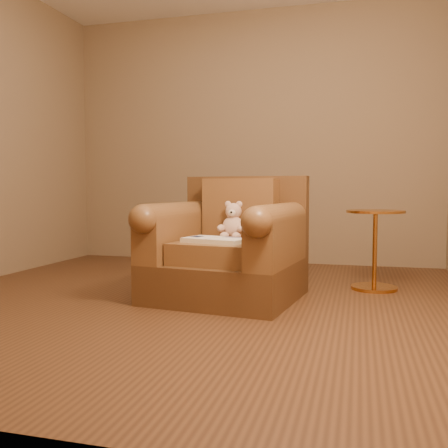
# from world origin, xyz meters

# --- Properties ---
(floor) EXTENTS (4.00, 4.00, 0.00)m
(floor) POSITION_xyz_m (0.00, 0.00, 0.00)
(floor) COLOR #53331C
(floor) RESTS_ON ground
(room) EXTENTS (4.02, 4.02, 2.71)m
(room) POSITION_xyz_m (0.00, 0.00, 1.71)
(room) COLOR #846D51
(room) RESTS_ON ground
(armchair) EXTENTS (1.11, 1.07, 0.89)m
(armchair) POSITION_xyz_m (0.24, 0.16, 0.35)
(armchair) COLOR #54361C
(armchair) RESTS_ON floor
(teddy_bear) EXTENTS (0.21, 0.23, 0.29)m
(teddy_bear) POSITION_xyz_m (0.25, 0.24, 0.53)
(teddy_bear) COLOR #D7AD96
(teddy_bear) RESTS_ON armchair
(guidebook) EXTENTS (0.47, 0.35, 0.03)m
(guidebook) POSITION_xyz_m (0.20, -0.06, 0.44)
(guidebook) COLOR beige
(guidebook) RESTS_ON armchair
(side_table) EXTENTS (0.45, 0.45, 0.63)m
(side_table) POSITION_xyz_m (1.28, 0.74, 0.34)
(side_table) COLOR #C27E35
(side_table) RESTS_ON floor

